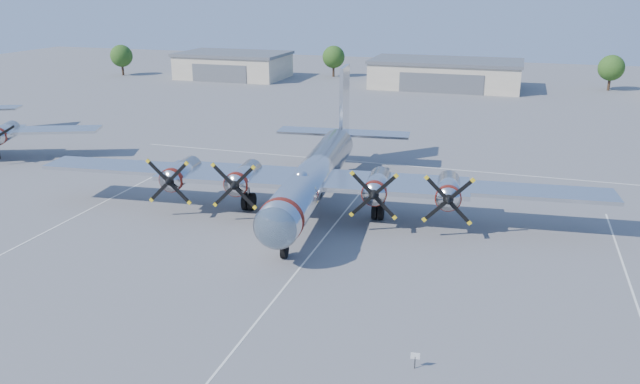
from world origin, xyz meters
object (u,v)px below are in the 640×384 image
(hangar_center, at_px, (446,74))
(tree_far_west, at_px, (121,56))
(hangar_west, at_px, (233,65))
(main_bomber_b29, at_px, (317,206))
(tree_east, at_px, (611,68))
(tree_west, at_px, (334,57))
(info_placard, at_px, (415,358))

(hangar_center, bearing_deg, tree_far_west, -176.76)
(hangar_west, distance_m, tree_far_west, 25.36)
(hangar_center, height_order, main_bomber_b29, main_bomber_b29)
(hangar_west, bearing_deg, tree_far_west, -170.99)
(main_bomber_b29, bearing_deg, tree_far_west, 128.55)
(tree_far_west, relative_size, tree_east, 1.00)
(tree_far_west, bearing_deg, tree_east, 5.71)
(hangar_west, bearing_deg, tree_east, 4.60)
(hangar_center, bearing_deg, main_bomber_b29, -92.22)
(hangar_west, xyz_separation_m, main_bomber_b29, (42.19, -72.64, -2.71))
(tree_far_west, height_order, tree_west, same)
(main_bomber_b29, bearing_deg, hangar_center, 81.96)
(hangar_center, xyz_separation_m, info_placard, (9.78, -95.06, -2.06))
(tree_west, xyz_separation_m, tree_east, (55.00, -2.00, 0.00))
(tree_west, distance_m, main_bomber_b29, 83.77)
(hangar_west, xyz_separation_m, hangar_center, (45.00, -0.00, -0.00))
(tree_west, distance_m, tree_east, 55.04)
(tree_east, height_order, main_bomber_b29, tree_east)
(tree_east, bearing_deg, info_placard, -101.31)
(tree_east, xyz_separation_m, main_bomber_b29, (-32.81, -78.67, -4.22))
(info_placard, bearing_deg, tree_west, 101.29)
(hangar_west, xyz_separation_m, tree_west, (20.00, 8.04, 1.51))
(main_bomber_b29, bearing_deg, tree_east, 61.54)
(hangar_west, height_order, tree_west, tree_west)
(hangar_west, relative_size, info_placard, 24.35)
(main_bomber_b29, height_order, info_placard, main_bomber_b29)
(hangar_center, bearing_deg, tree_east, 11.38)
(info_placard, bearing_deg, hangar_west, 112.60)
(hangar_center, relative_size, info_placard, 30.81)
(tree_west, bearing_deg, hangar_center, -17.82)
(hangar_center, distance_m, tree_east, 30.64)
(hangar_center, distance_m, tree_far_west, 70.13)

